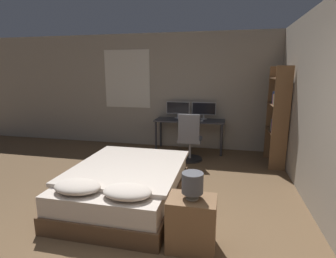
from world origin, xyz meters
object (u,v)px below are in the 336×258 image
bedside_lamp (192,183)px  monitor_left (178,108)px  computer_mouse (202,121)px  office_chair (190,142)px  nightstand (192,224)px  monitor_right (204,109)px  desk (189,124)px  bed (126,185)px  keyboard (188,121)px  bookshelf (278,113)px

bedside_lamp → monitor_left: monitor_left is taller
computer_mouse → office_chair: size_ratio=0.07×
nightstand → monitor_right: monitor_right is taller
nightstand → desk: 3.49m
monitor_left → office_chair: size_ratio=0.56×
bed → bedside_lamp: 1.37m
keyboard → computer_mouse: (0.29, 0.00, 0.01)m
computer_mouse → office_chair: (-0.19, -0.51, -0.36)m
bed → monitor_right: monitor_right is taller
bed → office_chair: size_ratio=1.98×
monitor_right → keyboard: monitor_right is taller
nightstand → office_chair: (-0.41, 2.75, 0.12)m
bedside_lamp → office_chair: bearing=98.4°
desk → computer_mouse: 0.36m
keyboard → nightstand: bearing=-81.1°
bed → nightstand: 1.29m
monitor_right → office_chair: monitor_right is taller
office_chair → keyboard: bearing=101.5°
bed → monitor_right: bearing=73.9°
office_chair → bookshelf: bookshelf is taller
office_chair → monitor_right: bearing=76.9°
bedside_lamp → bookshelf: (1.27, 2.86, 0.32)m
nightstand → bookshelf: bookshelf is taller
nightstand → computer_mouse: computer_mouse is taller
monitor_right → computer_mouse: (-0.01, -0.35, -0.21)m
desk → monitor_right: monitor_right is taller
nightstand → monitor_left: (-0.82, 3.61, 0.69)m
computer_mouse → bookshelf: 1.57m
computer_mouse → keyboard: bearing=180.0°
bedside_lamp → keyboard: (-0.51, 3.26, 0.02)m
office_chair → nightstand: bearing=-81.6°
monitor_right → office_chair: bearing=-103.1°
monitor_right → bed: bearing=-106.1°
bed → nightstand: size_ratio=3.50×
bedside_lamp → monitor_left: 3.71m
bed → monitor_left: bearing=85.8°
nightstand → computer_mouse: 3.30m
desk → bed: bearing=-100.9°
monitor_left → office_chair: 1.11m
bed → office_chair: bearing=72.6°
monitor_right → bookshelf: (1.48, -0.75, 0.08)m
bedside_lamp → monitor_right: monitor_right is taller
monitor_left → bookshelf: size_ratio=0.29×
bed → computer_mouse: (0.80, 2.48, 0.50)m
monitor_left → bookshelf: bearing=-19.7°
bed → desk: bearing=79.1°
desk → office_chair: office_chair is taller
bedside_lamp → keyboard: size_ratio=0.68×
desk → monitor_right: bearing=30.2°
bed → monitor_left: (0.21, 2.83, 0.71)m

